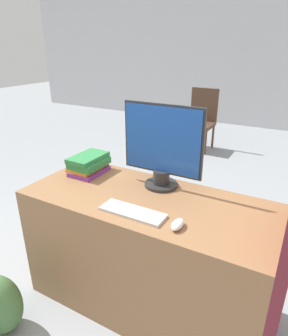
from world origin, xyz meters
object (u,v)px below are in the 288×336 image
Objects in this scene: book_stack at (89,164)px; far_chair at (201,117)px; keyboard at (133,212)px; mouse at (178,224)px; monitor at (162,148)px.

book_stack is 3.15m from far_chair.
keyboard is 0.63m from book_stack.
monitor is at bearing 126.21° from mouse.
book_stack reaches higher than keyboard.
monitor is at bearing 6.29° from book_stack.
monitor is 0.53m from mouse.
far_chair reaches higher than keyboard.
keyboard is (0.02, -0.38, -0.25)m from monitor.
far_chair is (-0.80, 3.44, -0.27)m from keyboard.
monitor reaches higher than keyboard.
monitor is 0.45m from keyboard.
book_stack is at bearing -139.97° from far_chair.
far_chair reaches higher than mouse.
mouse reaches higher than keyboard.
far_chair is at bearing 103.10° from keyboard.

